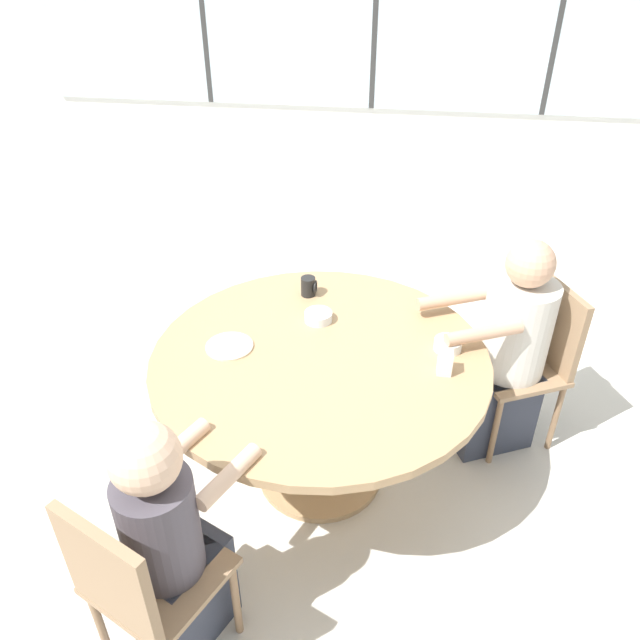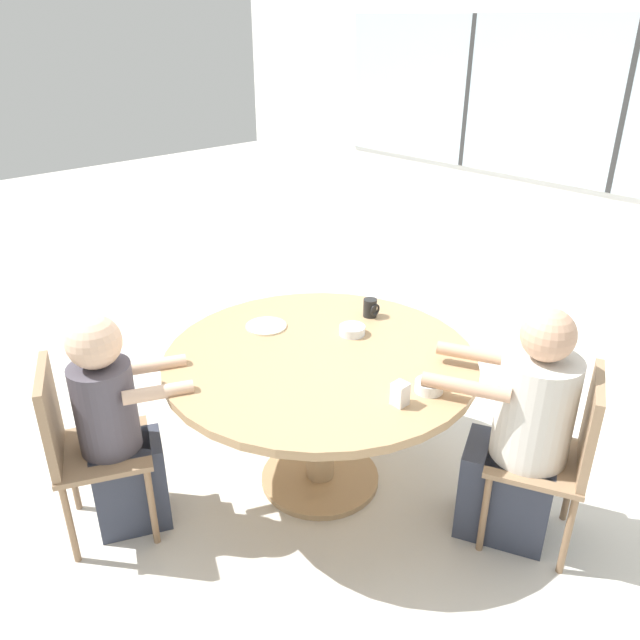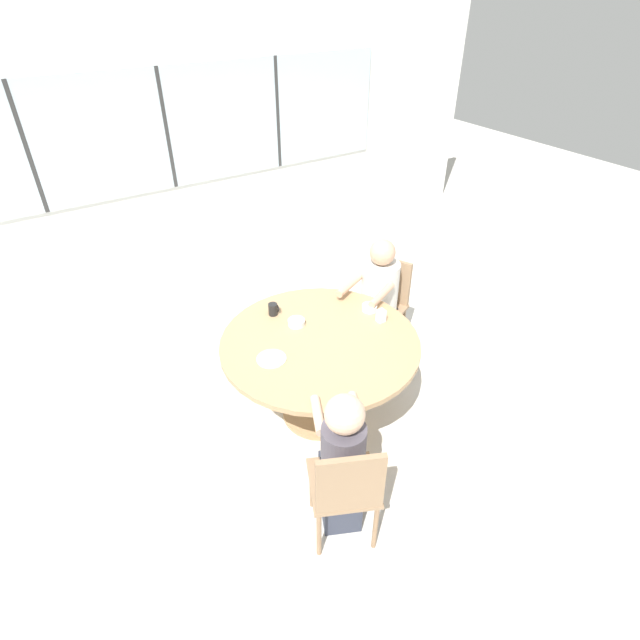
{
  "view_description": "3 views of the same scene",
  "coord_description": "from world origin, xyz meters",
  "px_view_note": "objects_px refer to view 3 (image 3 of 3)",
  "views": [
    {
      "loc": [
        0.29,
        -2.1,
        2.35
      ],
      "look_at": [
        0.0,
        0.0,
        0.91
      ],
      "focal_mm": 35.0,
      "sensor_mm": 36.0,
      "label": 1
    },
    {
      "loc": [
        1.84,
        -1.74,
        2.14
      ],
      "look_at": [
        0.0,
        0.0,
        0.91
      ],
      "focal_mm": 35.0,
      "sensor_mm": 36.0,
      "label": 2
    },
    {
      "loc": [
        -1.55,
        -2.41,
        2.92
      ],
      "look_at": [
        0.0,
        0.0,
        0.91
      ],
      "focal_mm": 28.0,
      "sensor_mm": 36.0,
      "label": 3
    }
  ],
  "objects_px": {
    "chair_for_woman_green_shirt": "(347,487)",
    "person_woman_green_shirt": "(342,464)",
    "person_man_blue_shirt": "(377,306)",
    "bowl_cereal": "(370,308)",
    "coffee_mug": "(273,309)",
    "chair_for_man_blue_shirt": "(385,297)",
    "milk_carton_small": "(381,316)",
    "bowl_white_shallow": "(296,322)"
  },
  "relations": [
    {
      "from": "person_woman_green_shirt",
      "to": "bowl_cereal",
      "type": "bearing_deg",
      "value": 70.91
    },
    {
      "from": "person_woman_green_shirt",
      "to": "coffee_mug",
      "type": "bearing_deg",
      "value": 103.29
    },
    {
      "from": "chair_for_woman_green_shirt",
      "to": "milk_carton_small",
      "type": "xyz_separation_m",
      "value": [
        0.98,
        0.95,
        0.27
      ]
    },
    {
      "from": "person_woman_green_shirt",
      "to": "bowl_cereal",
      "type": "xyz_separation_m",
      "value": [
        0.93,
        0.97,
        0.24
      ]
    },
    {
      "from": "person_woman_green_shirt",
      "to": "chair_for_man_blue_shirt",
      "type": "bearing_deg",
      "value": 68.23
    },
    {
      "from": "person_man_blue_shirt",
      "to": "milk_carton_small",
      "type": "xyz_separation_m",
      "value": [
        -0.32,
        -0.44,
        0.27
      ]
    },
    {
      "from": "person_man_blue_shirt",
      "to": "bowl_cereal",
      "type": "relative_size",
      "value": 9.5
    },
    {
      "from": "bowl_cereal",
      "to": "chair_for_woman_green_shirt",
      "type": "bearing_deg",
      "value": -131.98
    },
    {
      "from": "person_man_blue_shirt",
      "to": "milk_carton_small",
      "type": "bearing_deg",
      "value": 118.67
    },
    {
      "from": "chair_for_woman_green_shirt",
      "to": "person_woman_green_shirt",
      "type": "distance_m",
      "value": 0.16
    },
    {
      "from": "chair_for_woman_green_shirt",
      "to": "bowl_cereal",
      "type": "bearing_deg",
      "value": 72.92
    },
    {
      "from": "chair_for_woman_green_shirt",
      "to": "coffee_mug",
      "type": "distance_m",
      "value": 1.53
    },
    {
      "from": "bowl_white_shallow",
      "to": "coffee_mug",
      "type": "bearing_deg",
      "value": 109.77
    },
    {
      "from": "person_woman_green_shirt",
      "to": "bowl_white_shallow",
      "type": "bearing_deg",
      "value": 97.38
    },
    {
      "from": "coffee_mug",
      "to": "bowl_cereal",
      "type": "xyz_separation_m",
      "value": [
        0.66,
        -0.36,
        -0.02
      ]
    },
    {
      "from": "person_man_blue_shirt",
      "to": "coffee_mug",
      "type": "height_order",
      "value": "person_man_blue_shirt"
    },
    {
      "from": "coffee_mug",
      "to": "person_woman_green_shirt",
      "type": "bearing_deg",
      "value": -101.61
    },
    {
      "from": "person_woman_green_shirt",
      "to": "bowl_white_shallow",
      "type": "height_order",
      "value": "person_woman_green_shirt"
    },
    {
      "from": "coffee_mug",
      "to": "bowl_cereal",
      "type": "height_order",
      "value": "coffee_mug"
    },
    {
      "from": "person_man_blue_shirt",
      "to": "bowl_cereal",
      "type": "bearing_deg",
      "value": 107.05
    },
    {
      "from": "milk_carton_small",
      "to": "bowl_white_shallow",
      "type": "relative_size",
      "value": 0.77
    },
    {
      "from": "person_man_blue_shirt",
      "to": "chair_for_woman_green_shirt",
      "type": "bearing_deg",
      "value": 111.84
    },
    {
      "from": "chair_for_woman_green_shirt",
      "to": "coffee_mug",
      "type": "height_order",
      "value": "chair_for_woman_green_shirt"
    },
    {
      "from": "bowl_white_shallow",
      "to": "bowl_cereal",
      "type": "height_order",
      "value": "bowl_cereal"
    },
    {
      "from": "coffee_mug",
      "to": "person_man_blue_shirt",
      "type": "bearing_deg",
      "value": -5.05
    },
    {
      "from": "bowl_cereal",
      "to": "coffee_mug",
      "type": "bearing_deg",
      "value": 151.52
    },
    {
      "from": "chair_for_woman_green_shirt",
      "to": "person_woman_green_shirt",
      "type": "xyz_separation_m",
      "value": [
        0.07,
        0.15,
        -0.0
      ]
    },
    {
      "from": "bowl_cereal",
      "to": "person_man_blue_shirt",
      "type": "bearing_deg",
      "value": 41.92
    },
    {
      "from": "person_man_blue_shirt",
      "to": "bowl_cereal",
      "type": "xyz_separation_m",
      "value": [
        -0.3,
        -0.27,
        0.25
      ]
    },
    {
      "from": "person_man_blue_shirt",
      "to": "chair_for_man_blue_shirt",
      "type": "bearing_deg",
      "value": -90.0
    },
    {
      "from": "chair_for_woman_green_shirt",
      "to": "bowl_cereal",
      "type": "relative_size",
      "value": 7.23
    },
    {
      "from": "chair_for_man_blue_shirt",
      "to": "chair_for_woman_green_shirt",
      "type": "bearing_deg",
      "value": 110.11
    },
    {
      "from": "person_woman_green_shirt",
      "to": "bowl_white_shallow",
      "type": "xyz_separation_m",
      "value": [
        0.35,
        1.11,
        0.24
      ]
    },
    {
      "from": "chair_for_man_blue_shirt",
      "to": "milk_carton_small",
      "type": "xyz_separation_m",
      "value": [
        -0.48,
        -0.51,
        0.27
      ]
    },
    {
      "from": "chair_for_woman_green_shirt",
      "to": "bowl_white_shallow",
      "type": "distance_m",
      "value": 1.35
    },
    {
      "from": "chair_for_man_blue_shirt",
      "to": "person_woman_green_shirt",
      "type": "xyz_separation_m",
      "value": [
        -1.39,
        -1.31,
        -0.0
      ]
    },
    {
      "from": "bowl_cereal",
      "to": "bowl_white_shallow",
      "type": "bearing_deg",
      "value": 166.29
    },
    {
      "from": "chair_for_woman_green_shirt",
      "to": "person_man_blue_shirt",
      "type": "bearing_deg",
      "value": 71.61
    },
    {
      "from": "chair_for_man_blue_shirt",
      "to": "bowl_white_shallow",
      "type": "distance_m",
      "value": 1.09
    },
    {
      "from": "milk_carton_small",
      "to": "bowl_cereal",
      "type": "height_order",
      "value": "milk_carton_small"
    },
    {
      "from": "chair_for_man_blue_shirt",
      "to": "person_man_blue_shirt",
      "type": "bearing_deg",
      "value": 90.0
    },
    {
      "from": "person_man_blue_shirt",
      "to": "coffee_mug",
      "type": "distance_m",
      "value": 1.01
    }
  ]
}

